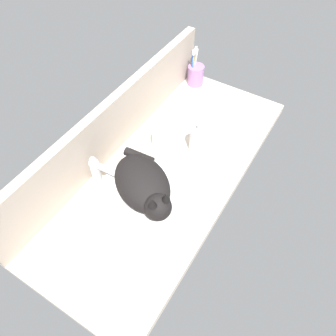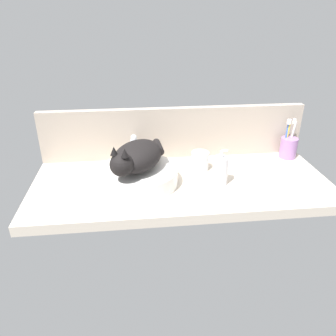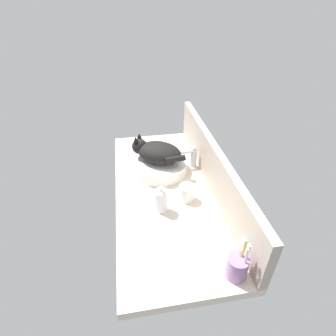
{
  "view_description": "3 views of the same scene",
  "coord_description": "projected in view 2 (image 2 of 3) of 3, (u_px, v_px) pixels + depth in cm",
  "views": [
    {
      "loc": [
        -67.84,
        -42.29,
        100.29
      ],
      "look_at": [
        -6.38,
        -4.27,
        10.25
      ],
      "focal_mm": 35.0,
      "sensor_mm": 36.0,
      "label": 1
    },
    {
      "loc": [
        -18.72,
        -118.41,
        64.47
      ],
      "look_at": [
        -5.8,
        -2.46,
        7.01
      ],
      "focal_mm": 35.0,
      "sensor_mm": 36.0,
      "label": 2
    },
    {
      "loc": [
        105.5,
        -16.95,
        88.04
      ],
      "look_at": [
        -3.06,
        1.49,
        11.33
      ],
      "focal_mm": 28.0,
      "sensor_mm": 36.0,
      "label": 3
    }
  ],
  "objects": [
    {
      "name": "sink_basin",
      "position": [
        139.0,
        176.0,
        1.32
      ],
      "size": [
        31.59,
        31.59,
        6.65
      ],
      "primitive_type": "cylinder",
      "color": "white",
      "rests_on": "ground_plane"
    },
    {
      "name": "cat",
      "position": [
        136.0,
        157.0,
        1.27
      ],
      "size": [
        27.28,
        30.16,
        14.0
      ],
      "color": "black",
      "rests_on": "sink_basin"
    },
    {
      "name": "toothbrush_cup",
      "position": [
        288.0,
        147.0,
        1.54
      ],
      "size": [
        7.79,
        7.79,
        18.68
      ],
      "color": "#996BA8",
      "rests_on": "ground_plane"
    },
    {
      "name": "soap_dispenser",
      "position": [
        220.0,
        170.0,
        1.31
      ],
      "size": [
        6.14,
        6.14,
        14.91
      ],
      "color": "silver",
      "rests_on": "ground_plane"
    },
    {
      "name": "ground_plane",
      "position": [
        181.0,
        184.0,
        1.37
      ],
      "size": [
        121.62,
        52.47,
        4.0
      ],
      "primitive_type": "cube",
      "color": "beige"
    },
    {
      "name": "water_glass",
      "position": [
        200.0,
        162.0,
        1.43
      ],
      "size": [
        7.66,
        7.66,
        8.3
      ],
      "color": "white",
      "rests_on": "ground_plane"
    },
    {
      "name": "faucet",
      "position": [
        135.0,
        149.0,
        1.47
      ],
      "size": [
        3.6,
        11.85,
        13.6
      ],
      "color": "silver",
      "rests_on": "ground_plane"
    },
    {
      "name": "backsplash_panel",
      "position": [
        174.0,
        133.0,
        1.52
      ],
      "size": [
        121.62,
        3.6,
        23.77
      ],
      "primitive_type": "cube",
      "color": "#AD9E8E",
      "rests_on": "ground_plane"
    }
  ]
}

